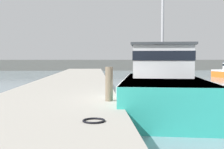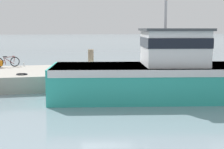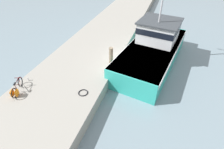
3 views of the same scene
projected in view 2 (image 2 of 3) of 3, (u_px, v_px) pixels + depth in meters
The scene contains 7 objects.
ground_plane at pixel (103, 94), 18.22m from camera, with size 320.00×320.00×0.00m, color gray.
dock_pier at pixel (92, 76), 21.74m from camera, with size 5.79×80.00×0.90m, color #A39E93.
fishing_boat_main at pixel (159, 72), 16.94m from camera, with size 5.38×11.62×9.38m.
bicycle_touring at pixel (4, 62), 22.54m from camera, with size 0.84×1.63×0.72m.
mooring_post at pixel (91, 62), 19.11m from camera, with size 0.31×0.31×1.40m, color #756651.
hose_coil at pixel (22, 74), 19.01m from camera, with size 0.63×0.63×0.06m, color black.
water_bottle_on_curb at pixel (24, 65), 23.01m from camera, with size 0.07×0.07×0.26m, color silver.
Camera 2 is at (17.62, -3.24, 3.50)m, focal length 55.00 mm.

